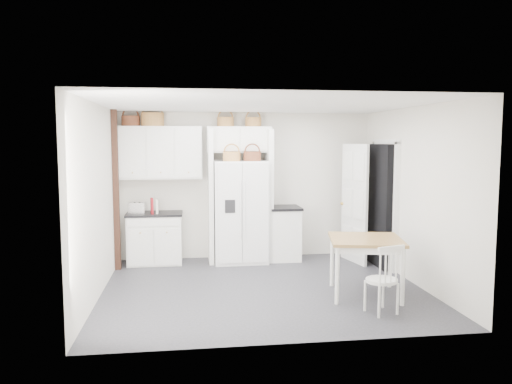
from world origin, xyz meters
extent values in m
plane|color=#29292D|center=(0.00, 0.00, 0.00)|extent=(4.50, 4.50, 0.00)
plane|color=white|center=(0.00, 0.00, 2.60)|extent=(4.50, 4.50, 0.00)
plane|color=silver|center=(0.00, 2.00, 1.30)|extent=(4.50, 0.00, 4.50)
plane|color=silver|center=(-2.25, 0.00, 1.30)|extent=(0.00, 4.00, 4.00)
plane|color=silver|center=(2.25, 0.00, 1.30)|extent=(0.00, 4.00, 4.00)
cube|color=white|center=(-0.15, 1.65, 0.88)|extent=(0.91, 0.73, 1.76)
cube|color=white|center=(-1.62, 1.70, 0.42)|extent=(0.91, 0.57, 0.84)
cube|color=white|center=(0.64, 1.70, 0.45)|extent=(0.51, 0.62, 0.90)
cube|color=olive|center=(1.33, -0.52, 0.40)|extent=(1.12, 1.12, 0.79)
cube|color=white|center=(1.28, -1.23, 0.41)|extent=(0.49, 0.46, 0.81)
cube|color=black|center=(-1.62, 1.70, 0.86)|extent=(0.94, 0.61, 0.04)
cube|color=black|center=(0.64, 1.70, 0.92)|extent=(0.55, 0.66, 0.04)
cube|color=silver|center=(-1.90, 1.65, 0.97)|extent=(0.29, 0.19, 0.19)
cube|color=maroon|center=(-1.65, 1.62, 1.01)|extent=(0.06, 0.18, 0.26)
cube|color=silver|center=(-1.57, 1.62, 1.00)|extent=(0.04, 0.16, 0.23)
cylinder|color=#542319|center=(-1.99, 1.83, 2.44)|extent=(0.31, 0.31, 0.17)
cylinder|color=olive|center=(-1.63, 1.83, 2.46)|extent=(0.39, 0.39, 0.23)
cylinder|color=olive|center=(-0.38, 1.83, 2.43)|extent=(0.29, 0.29, 0.16)
cylinder|color=olive|center=(0.10, 1.83, 2.43)|extent=(0.28, 0.28, 0.16)
cylinder|color=olive|center=(-0.30, 1.55, 1.84)|extent=(0.30, 0.30, 0.16)
cylinder|color=#542319|center=(0.05, 1.55, 1.84)|extent=(0.30, 0.30, 0.16)
cube|color=white|center=(-1.50, 1.83, 1.90)|extent=(1.40, 0.34, 0.90)
cube|color=white|center=(-0.15, 1.83, 2.12)|extent=(1.12, 0.34, 0.45)
cube|color=white|center=(-0.66, 1.70, 1.15)|extent=(0.08, 0.60, 2.30)
cube|color=white|center=(0.36, 1.70, 1.15)|extent=(0.08, 0.60, 2.30)
cube|color=#381B12|center=(-2.20, 1.35, 1.30)|extent=(0.09, 0.09, 2.60)
cube|color=black|center=(2.16, 1.00, 1.02)|extent=(0.18, 0.85, 2.05)
cube|color=white|center=(1.80, 1.33, 1.02)|extent=(0.21, 0.79, 2.05)
camera|label=1|loc=(-1.04, -6.90, 2.09)|focal=35.00mm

